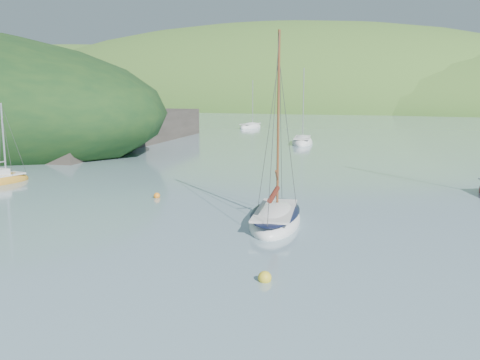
% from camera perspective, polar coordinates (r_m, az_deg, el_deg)
% --- Properties ---
extents(ground, '(700.00, 700.00, 0.00)m').
position_cam_1_polar(ground, '(20.00, -7.56, -8.91)').
color(ground, slate).
rests_on(ground, ground).
extents(shoreline_hills, '(690.00, 135.00, 56.00)m').
position_cam_1_polar(shoreline_hills, '(189.63, 18.33, 7.32)').
color(shoreline_hills, '#376225').
rests_on(shoreline_hills, ground).
extents(daysailer_white, '(3.78, 6.70, 9.73)m').
position_cam_1_polar(daysailer_white, '(25.61, 3.79, -4.17)').
color(daysailer_white, white).
rests_on(daysailer_white, ground).
extents(sailboat_yellow, '(2.25, 4.63, 5.93)m').
position_cam_1_polar(sailboat_yellow, '(39.80, -24.27, -0.10)').
color(sailboat_yellow, '#C08527').
rests_on(sailboat_yellow, ground).
extents(distant_sloop_a, '(3.96, 7.02, 9.49)m').
position_cam_1_polar(distant_sloop_a, '(62.70, 6.66, 3.99)').
color(distant_sloop_a, white).
rests_on(distant_sloop_a, ground).
extents(distant_sloop_c, '(2.58, 6.06, 8.42)m').
position_cam_1_polar(distant_sloop_c, '(87.65, 1.13, 5.67)').
color(distant_sloop_c, white).
rests_on(distant_sloop_c, ground).
extents(mooring_buoys, '(22.35, 10.70, 0.46)m').
position_cam_1_polar(mooring_buoys, '(22.50, 10.73, -6.55)').
color(mooring_buoys, gold).
rests_on(mooring_buoys, ground).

